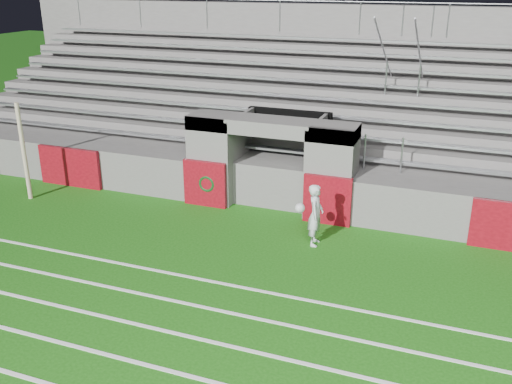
% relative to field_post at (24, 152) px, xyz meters
% --- Properties ---
extents(ground, '(90.00, 90.00, 0.00)m').
position_rel_field_post_xyz_m(ground, '(6.97, -1.59, -1.46)').
color(ground, '#16520D').
rests_on(ground, ground).
extents(field_post, '(0.13, 0.13, 2.91)m').
position_rel_field_post_xyz_m(field_post, '(0.00, 0.00, 0.00)').
color(field_post, '#C7B494').
rests_on(field_post, ground).
extents(stadium_structure, '(26.00, 8.48, 5.42)m').
position_rel_field_post_xyz_m(stadium_structure, '(6.97, 6.38, 0.03)').
color(stadium_structure, '#555351').
rests_on(stadium_structure, ground).
extents(goalkeeper_with_ball, '(0.66, 0.71, 1.58)m').
position_rel_field_post_xyz_m(goalkeeper_with_ball, '(8.79, 0.01, -0.66)').
color(goalkeeper_with_ball, silver).
rests_on(goalkeeper_with_ball, ground).
extents(hose_coil, '(0.56, 0.15, 0.63)m').
position_rel_field_post_xyz_m(hose_coil, '(5.25, 1.34, -0.71)').
color(hose_coil, '#0E4713').
rests_on(hose_coil, ground).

